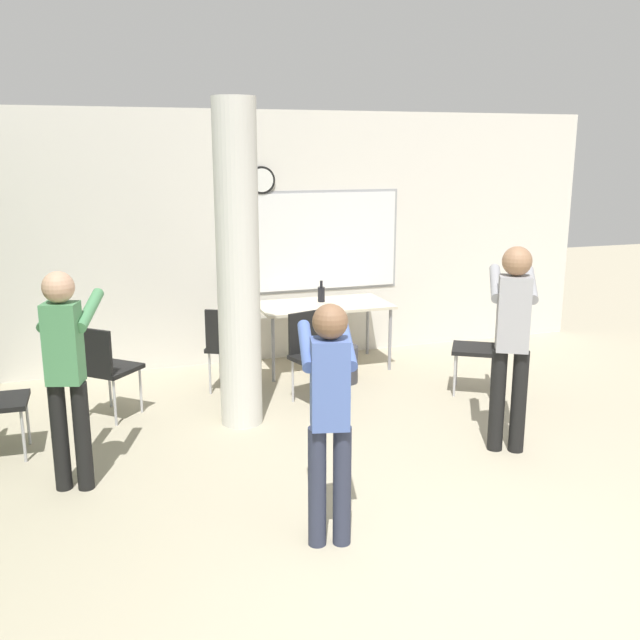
{
  "coord_description": "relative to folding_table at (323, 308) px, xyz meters",
  "views": [
    {
      "loc": [
        -1.95,
        -2.76,
        2.39
      ],
      "look_at": [
        -0.24,
        2.44,
        1.07
      ],
      "focal_mm": 40.0,
      "sensor_mm": 36.0,
      "label": 1
    }
  ],
  "objects": [
    {
      "name": "chair_table_front",
      "position": [
        -0.44,
        -1.04,
        -0.16
      ],
      "size": [
        0.55,
        0.55,
        0.87
      ],
      "color": "black",
      "rests_on": "ground_plane"
    },
    {
      "name": "folding_table",
      "position": [
        0.0,
        0.0,
        0.0
      ],
      "size": [
        1.44,
        0.78,
        0.72
      ],
      "color": "beige",
      "rests_on": "ground_plane"
    },
    {
      "name": "person_playing_side",
      "position": [
        0.7,
        -2.59,
        0.3
      ],
      "size": [
        0.57,
        0.69,
        1.67
      ],
      "color": "black",
      "rests_on": "ground_plane"
    },
    {
      "name": "chair_table_left",
      "position": [
        -1.15,
        -0.5,
        -0.16
      ],
      "size": [
        0.59,
        0.59,
        0.87
      ],
      "color": "black",
      "rests_on": "ground_plane"
    },
    {
      "name": "chair_mid_room",
      "position": [
        1.22,
        -1.32,
        -0.16
      ],
      "size": [
        0.6,
        0.6,
        0.87
      ],
      "color": "black",
      "rests_on": "ground_plane"
    },
    {
      "name": "chair_near_pillar",
      "position": [
        -2.36,
        -0.88,
        -0.16
      ],
      "size": [
        0.62,
        0.62,
        0.87
      ],
      "color": "black",
      "rests_on": "ground_plane"
    },
    {
      "name": "person_watching_back",
      "position": [
        -2.63,
        -2.21,
        0.26
      ],
      "size": [
        0.47,
        0.63,
        1.59
      ],
      "color": "black",
      "rests_on": "ground_plane"
    },
    {
      "name": "person_playing_front",
      "position": [
        -1.13,
        -3.48,
        0.22
      ],
      "size": [
        0.43,
        0.63,
        1.52
      ],
      "color": "#2D3347",
      "rests_on": "ground_plane"
    },
    {
      "name": "waste_bin",
      "position": [
        0.05,
        -0.59,
        -0.48
      ],
      "size": [
        0.26,
        0.26,
        0.39
      ],
      "color": "#38383D",
      "rests_on": "ground_plane"
    },
    {
      "name": "wall_back",
      "position": [
        -0.47,
        0.56,
        0.72
      ],
      "size": [
        8.0,
        0.15,
        2.8
      ],
      "color": "silver",
      "rests_on": "ground_plane"
    },
    {
      "name": "support_pillar",
      "position": [
        -1.22,
        -1.35,
        0.73
      ],
      "size": [
        0.37,
        0.37,
        2.8
      ],
      "color": "silver",
      "rests_on": "ground_plane"
    },
    {
      "name": "ground_plane",
      "position": [
        -0.48,
        -4.5,
        -0.67
      ],
      "size": [
        24.0,
        24.0,
        0.0
      ],
      "primitive_type": "plane",
      "color": "#ADA389"
    },
    {
      "name": "bottle_on_table",
      "position": [
        0.01,
        0.11,
        0.14
      ],
      "size": [
        0.08,
        0.08,
        0.24
      ],
      "color": "black",
      "rests_on": "folding_table"
    }
  ]
}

